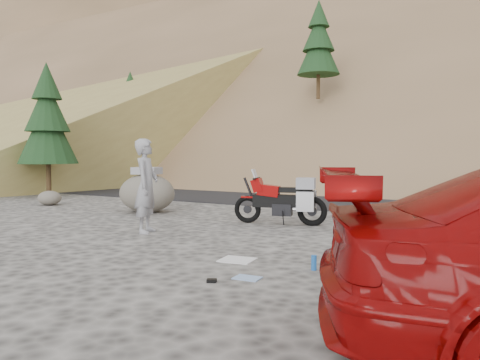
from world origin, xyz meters
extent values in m
plane|color=#3C3A38|center=(0.00, 0.00, 0.00)|extent=(140.00, 140.00, 0.00)
cube|color=black|center=(0.00, 9.00, 0.00)|extent=(120.00, 7.00, 0.05)
cube|color=olive|center=(-30.00, 20.00, 2.00)|extent=(45.29, 46.00, 24.26)
cylinder|color=#342213|center=(-4.00, 14.00, 4.90)|extent=(0.17, 0.17, 1.40)
cone|color=black|center=(-4.00, 14.00, 6.44)|extent=(2.00, 2.00, 2.25)
cone|color=black|center=(-4.00, 14.00, 7.29)|extent=(1.50, 1.50, 1.76)
cone|color=black|center=(-4.00, 14.00, 8.15)|extent=(1.00, 1.00, 1.26)
cylinder|color=#342213|center=(-18.00, 16.00, 3.57)|extent=(0.15, 0.15, 1.26)
cone|color=black|center=(-18.00, 16.00, 4.96)|extent=(1.80, 1.80, 2.03)
cone|color=black|center=(-18.00, 16.00, 5.72)|extent=(1.35, 1.35, 1.58)
cone|color=black|center=(-18.00, 16.00, 6.49)|extent=(0.90, 0.90, 1.13)
cylinder|color=#342213|center=(-11.00, 4.50, 0.77)|extent=(0.18, 0.18, 1.54)
cone|color=black|center=(-11.00, 4.50, 2.47)|extent=(2.20, 2.20, 2.47)
cone|color=black|center=(-11.00, 4.50, 3.41)|extent=(1.65, 1.65, 1.93)
cone|color=black|center=(-11.00, 4.50, 4.35)|extent=(1.10, 1.10, 1.39)
torus|color=black|center=(-1.05, 2.43, 0.32)|extent=(0.64, 0.28, 0.63)
cylinder|color=black|center=(-1.05, 2.43, 0.32)|extent=(0.20, 0.11, 0.19)
torus|color=black|center=(0.37, 2.84, 0.32)|extent=(0.68, 0.31, 0.67)
cylinder|color=black|center=(0.37, 2.84, 0.32)|extent=(0.22, 0.13, 0.21)
cylinder|color=black|center=(-0.98, 2.45, 0.67)|extent=(0.36, 0.15, 0.77)
cylinder|color=black|center=(-0.85, 2.49, 1.03)|extent=(0.20, 0.58, 0.04)
cube|color=black|center=(-0.36, 2.63, 0.53)|extent=(1.17, 0.54, 0.29)
cube|color=black|center=(-0.27, 2.65, 0.33)|extent=(0.49, 0.39, 0.27)
cube|color=#8B0707|center=(-0.58, 2.57, 0.76)|extent=(0.56, 0.41, 0.30)
cube|color=#8B0707|center=(-0.82, 2.50, 0.88)|extent=(0.37, 0.39, 0.34)
cube|color=silver|center=(-0.89, 2.48, 1.13)|extent=(0.19, 0.31, 0.24)
cube|color=black|center=(-0.13, 2.69, 0.78)|extent=(0.56, 0.35, 0.11)
cube|color=black|center=(0.21, 2.79, 0.75)|extent=(0.37, 0.26, 0.10)
cube|color=#ADADB1|center=(0.32, 2.56, 0.55)|extent=(0.40, 0.22, 0.43)
cube|color=#ADADB1|center=(0.18, 3.04, 0.55)|extent=(0.40, 0.22, 0.43)
cube|color=#95959A|center=(0.23, 2.80, 0.94)|extent=(0.48, 0.42, 0.25)
cube|color=#8B0707|center=(-1.05, 2.43, 0.60)|extent=(0.31, 0.19, 0.04)
cylinder|color=black|center=(-0.18, 2.50, 0.17)|extent=(0.08, 0.20, 0.35)
cylinder|color=#ADADB1|center=(0.22, 2.66, 0.38)|extent=(0.44, 0.20, 0.12)
imported|color=#95959A|center=(-2.13, 0.24, 0.00)|extent=(0.70, 0.82, 1.90)
ellipsoid|color=#544E48|center=(-4.42, 2.74, 0.52)|extent=(1.66, 1.43, 1.04)
cube|color=#95959A|center=(-4.42, 2.74, 1.13)|extent=(0.75, 0.65, 0.18)
ellipsoid|color=#544E48|center=(-8.24, 2.48, 0.23)|extent=(0.94, 0.90, 0.45)
cube|color=white|center=(0.75, -0.95, 0.01)|extent=(0.55, 0.50, 0.02)
cylinder|color=#1C57AA|center=(1.95, -0.90, 0.10)|extent=(0.08, 0.08, 0.21)
cone|color=red|center=(3.92, -1.99, 0.09)|extent=(0.18, 0.18, 0.17)
cube|color=black|center=(1.11, -2.13, 0.02)|extent=(0.15, 0.14, 0.04)
cube|color=#8EADDB|center=(1.39, -1.74, 0.01)|extent=(0.36, 0.28, 0.01)
camera|label=1|loc=(4.37, -6.81, 1.58)|focal=35.00mm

